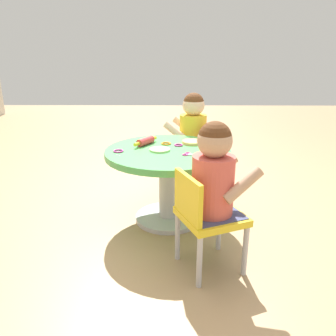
{
  "coord_description": "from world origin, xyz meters",
  "views": [
    {
      "loc": [
        -2.14,
        -0.02,
        1.11
      ],
      "look_at": [
        0.0,
        0.0,
        0.37
      ],
      "focal_mm": 37.21,
      "sensor_mm": 36.0,
      "label": 1
    }
  ],
  "objects": [
    {
      "name": "craft_scissors",
      "position": [
        -0.12,
        -0.14,
        0.5
      ],
      "size": [
        0.11,
        0.14,
        0.01
      ],
      "color": "silver",
      "rests_on": "craft_table"
    },
    {
      "name": "playdough_blob_0",
      "position": [
        0.15,
        -0.16,
        0.51
      ],
      "size": [
        0.14,
        0.14,
        0.02
      ],
      "primitive_type": "cylinder",
      "color": "#F2CC72",
      "rests_on": "craft_table"
    },
    {
      "name": "child_chair_right",
      "position": [
        0.54,
        -0.22,
        0.31
      ],
      "size": [
        0.38,
        0.38,
        0.54
      ],
      "color": "#B7B7BC",
      "rests_on": "ground"
    },
    {
      "name": "seated_child_right",
      "position": [
        0.55,
        -0.19,
        0.53
      ],
      "size": [
        0.37,
        0.41,
        0.51
      ],
      "color": "#3F4772",
      "rests_on": "ground"
    },
    {
      "name": "rolling_pin",
      "position": [
        0.12,
        0.15,
        0.52
      ],
      "size": [
        0.2,
        0.14,
        0.05
      ],
      "color": "#D83F3F",
      "rests_on": "craft_table"
    },
    {
      "name": "cookie_cutter_1",
      "position": [
        0.13,
        0.01,
        0.5
      ],
      "size": [
        0.07,
        0.07,
        0.01
      ],
      "primitive_type": "torus",
      "color": "orange",
      "rests_on": "craft_table"
    },
    {
      "name": "craft_table",
      "position": [
        0.0,
        0.0,
        0.36
      ],
      "size": [
        0.81,
        0.81,
        0.5
      ],
      "color": "silver",
      "rests_on": "ground"
    },
    {
      "name": "cookie_cutter_2",
      "position": [
        -0.05,
        0.31,
        0.5
      ],
      "size": [
        0.07,
        0.07,
        0.01
      ],
      "primitive_type": "torus",
      "color": "#D83FA5",
      "rests_on": "craft_table"
    },
    {
      "name": "child_chair_left",
      "position": [
        -0.55,
        -0.2,
        0.31
      ],
      "size": [
        0.39,
        0.39,
        0.54
      ],
      "color": "#B7B7BC",
      "rests_on": "ground"
    },
    {
      "name": "playdough_blob_1",
      "position": [
        -0.02,
        0.05,
        0.5
      ],
      "size": [
        0.13,
        0.13,
        0.01
      ],
      "primitive_type": "cylinder",
      "color": "#B2E58C",
      "rests_on": "craft_table"
    },
    {
      "name": "cookie_cutter_0",
      "position": [
        0.1,
        -0.07,
        0.5
      ],
      "size": [
        0.06,
        0.06,
        0.01
      ],
      "primitive_type": "torus",
      "color": "#D83FA5",
      "rests_on": "craft_table"
    },
    {
      "name": "ground_plane",
      "position": [
        0.0,
        0.0,
        0.0
      ],
      "size": [
        10.0,
        10.0,
        0.0
      ],
      "primitive_type": "plane",
      "color": "tan"
    },
    {
      "name": "seated_child_left",
      "position": [
        -0.54,
        -0.23,
        0.53
      ],
      "size": [
        0.38,
        0.42,
        0.51
      ],
      "color": "#3F4772",
      "rests_on": "ground"
    }
  ]
}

